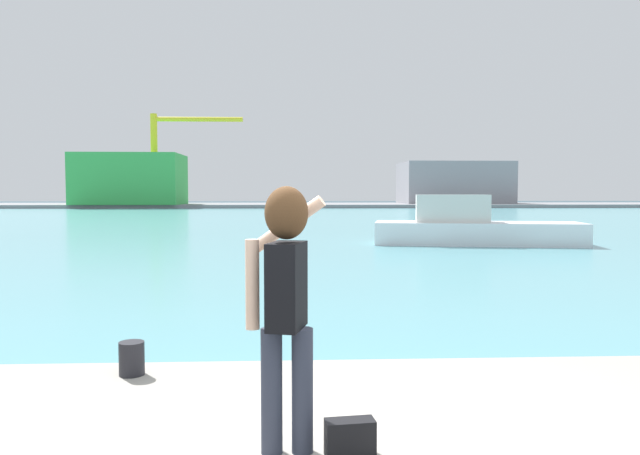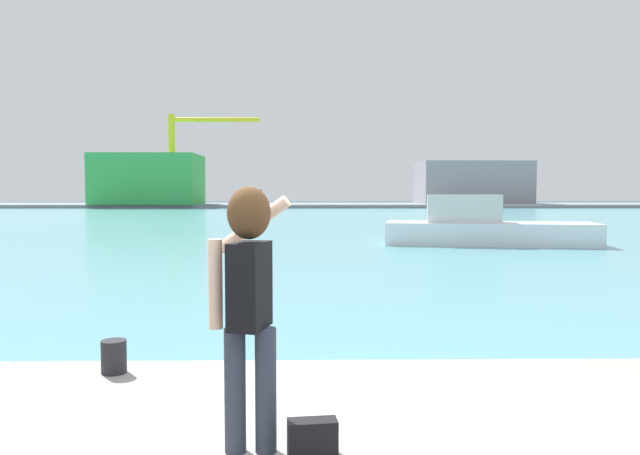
% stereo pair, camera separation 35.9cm
% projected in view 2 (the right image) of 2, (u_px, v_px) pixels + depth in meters
% --- Properties ---
extents(ground_plane, '(220.00, 220.00, 0.00)m').
position_uv_depth(ground_plane, '(310.00, 218.00, 53.96)').
color(ground_plane, '#334751').
extents(harbor_water, '(140.00, 100.00, 0.02)m').
position_uv_depth(harbor_water, '(310.00, 217.00, 55.95)').
color(harbor_water, '#599EA8').
rests_on(harbor_water, ground_plane).
extents(far_shore_dock, '(140.00, 20.00, 0.53)m').
position_uv_depth(far_shore_dock, '(310.00, 205.00, 95.86)').
color(far_shore_dock, gray).
rests_on(far_shore_dock, ground_plane).
extents(person_photographer, '(0.54, 0.57, 1.74)m').
position_uv_depth(person_photographer, '(248.00, 291.00, 3.82)').
color(person_photographer, '#2D3342').
rests_on(person_photographer, quay_promenade).
extents(handbag, '(0.33, 0.18, 0.24)m').
position_uv_depth(handbag, '(312.00, 438.00, 3.80)').
color(handbag, black).
rests_on(handbag, quay_promenade).
extents(harbor_bollard, '(0.23, 0.23, 0.31)m').
position_uv_depth(harbor_bollard, '(114.00, 357.00, 5.57)').
color(harbor_bollard, black).
rests_on(harbor_bollard, quay_promenade).
extents(boat_moored, '(9.07, 4.15, 2.15)m').
position_uv_depth(boat_moored, '(483.00, 227.00, 25.41)').
color(boat_moored, white).
rests_on(boat_moored, harbor_water).
extents(warehouse_left, '(15.37, 10.47, 7.54)m').
position_uv_depth(warehouse_left, '(149.00, 179.00, 90.08)').
color(warehouse_left, green).
rests_on(warehouse_left, far_shore_dock).
extents(warehouse_right, '(17.29, 11.49, 6.77)m').
position_uv_depth(warehouse_right, '(471.00, 183.00, 97.56)').
color(warehouse_right, gray).
rests_on(warehouse_right, far_shore_dock).
extents(port_crane, '(13.78, 1.00, 13.56)m').
position_uv_depth(port_crane, '(186.00, 147.00, 89.40)').
color(port_crane, yellow).
rests_on(port_crane, far_shore_dock).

